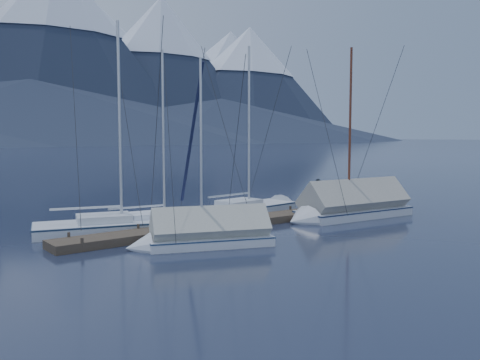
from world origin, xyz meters
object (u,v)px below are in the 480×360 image
sailboat_open_right (255,209)px  sailboat_open_left (134,227)px  sailboat_covered_far (199,237)px  person (318,193)px  sailboat_covered_near (346,209)px  sailboat_open_mid (174,222)px

sailboat_open_right → sailboat_open_left: bearing=-173.4°
sailboat_covered_far → person: (9.90, 3.00, 0.75)m
sailboat_covered_near → person: size_ratio=6.15×
sailboat_open_mid → person: size_ratio=5.72×
sailboat_open_right → sailboat_covered_far: 9.26m
sailboat_open_left → sailboat_covered_near: (10.37, -3.60, 0.31)m
sailboat_open_left → person: size_ratio=6.42×
sailboat_open_left → sailboat_covered_near: 10.98m
sailboat_open_left → sailboat_covered_far: size_ratio=1.28×
sailboat_open_left → sailboat_covered_near: size_ratio=1.04×
sailboat_covered_near → person: (0.04, 2.04, 0.65)m
sailboat_open_mid → sailboat_covered_far: bearing=-109.4°
sailboat_covered_near → sailboat_covered_far: (-9.86, -0.96, -0.10)m
sailboat_open_mid → sailboat_covered_near: 9.02m
sailboat_open_mid → sailboat_covered_far: size_ratio=1.14×
sailboat_open_right → sailboat_covered_far: bearing=-143.7°
sailboat_open_left → person: sailboat_open_left is taller
sailboat_covered_near → sailboat_covered_far: bearing=-174.5°
sailboat_open_right → person: bearing=-45.5°
sailboat_open_mid → sailboat_covered_near: sailboat_covered_near is taller
sailboat_open_left → sailboat_open_mid: bearing=1.4°
sailboat_open_right → sailboat_open_mid: bearing=-171.5°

